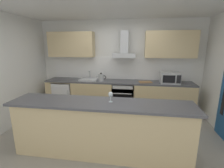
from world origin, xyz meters
The scene contains 15 objects.
ground centered at (0.00, 0.00, -0.01)m, with size 5.71×4.53×0.02m, color gray.
ceiling centered at (0.00, 0.00, 2.61)m, with size 5.71×4.53×0.02m, color white.
wall_back centered at (0.00, 1.82, 1.30)m, with size 5.71×0.12×2.60m, color white.
backsplash_tile centered at (0.00, 1.75, 1.23)m, with size 4.01×0.02×0.66m, color white.
counter_back centered at (0.00, 1.44, 0.45)m, with size 4.15×0.60×0.90m.
counter_island centered at (-0.06, -0.54, 0.49)m, with size 3.08×0.64×0.97m.
upper_cabinets centered at (0.00, 1.59, 1.91)m, with size 4.09×0.32×0.70m.
oven centered at (0.16, 1.42, 0.46)m, with size 0.60×0.62×0.80m.
refrigerator centered at (-1.60, 1.42, 0.43)m, with size 0.58×0.60×0.85m.
microwave centered at (1.40, 1.39, 1.05)m, with size 0.50×0.38×0.30m.
sink centered at (-0.85, 1.43, 0.93)m, with size 0.50×0.40×0.26m.
kettle centered at (-0.47, 1.38, 1.01)m, with size 0.29×0.15×0.24m.
range_hood centered at (0.16, 1.55, 1.79)m, with size 0.62×0.45×0.72m.
wine_glass centered at (0.10, -0.49, 1.09)m, with size 0.08×0.08×0.18m.
chopping_board centered at (0.76, 1.39, 0.91)m, with size 0.34×0.22×0.02m, color #9E7247.
Camera 1 is at (0.51, -3.02, 1.90)m, focal length 26.01 mm.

